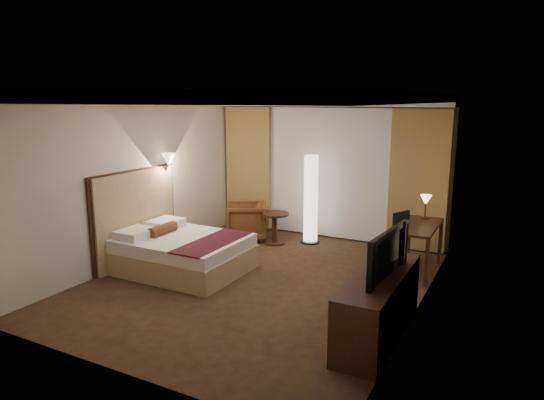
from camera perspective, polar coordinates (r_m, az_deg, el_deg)
The scene contains 21 objects.
floor at distance 7.23m, azimuth -1.50°, elevation -9.54°, with size 4.50×5.50×0.01m, color #311C13.
ceiling at distance 6.74m, azimuth -1.63°, elevation 12.39°, with size 4.50×5.50×0.01m, color white.
back_wall at distance 9.32m, azimuth 6.78°, elevation 3.81°, with size 4.50×0.02×2.70m, color beige.
left_wall at distance 8.18m, azimuth -15.44°, elevation 2.36°, with size 0.02×5.50×2.70m, color beige.
right_wall at distance 6.10m, azimuth 17.21°, elevation -0.85°, with size 0.02×5.50×2.70m, color beige.
crown_molding at distance 6.73m, azimuth -1.62°, elevation 11.88°, with size 4.50×5.50×0.12m, color black, non-canonical shape.
soffit at distance 9.00m, azimuth 6.38°, elevation 11.53°, with size 4.50×0.50×0.20m, color white.
curtain_sheer at distance 9.26m, azimuth 6.58°, elevation 3.14°, with size 2.48×0.04×2.45m, color silver.
curtain_left_drape at distance 9.94m, azimuth -2.73°, elevation 3.79°, with size 1.00×0.14×2.45m, color tan.
curtain_right_drape at distance 8.74m, azimuth 16.88°, elevation 2.19°, with size 1.00×0.14×2.45m, color tan.
wall_sconce at distance 8.47m, azimuth -12.08°, elevation 4.68°, with size 0.24×0.24×0.24m, color white, non-canonical shape.
bed at distance 7.69m, azimuth -10.34°, elevation -6.26°, with size 1.86×1.45×0.54m, color white, non-canonical shape.
headboard at distance 8.16m, azimuth -15.67°, elevation -1.98°, with size 0.12×1.75×1.50m, color tan, non-canonical shape.
armchair at distance 9.26m, azimuth -3.05°, elevation -2.28°, with size 0.74×0.70×0.77m, color #4E2817.
side_table at distance 8.96m, azimuth 0.31°, elevation -3.34°, with size 0.53×0.53×0.58m, color black, non-canonical shape.
floor_lamp at distance 8.93m, azimuth 4.59°, elevation 0.09°, with size 0.35×0.35×1.65m, color white, non-canonical shape.
desk at distance 7.82m, azimuth 16.71°, elevation -5.47°, with size 0.55×1.25×0.75m, color black, non-canonical shape.
desk_lamp at distance 8.14m, azimuth 17.59°, elevation -0.89°, with size 0.18×0.18×0.34m, color #FFD899, non-canonical shape.
office_chair at distance 7.83m, azimuth 13.78°, elevation -4.49°, with size 0.46×0.46×0.96m, color black, non-canonical shape.
dresser at distance 5.68m, azimuth 12.46°, elevation -12.00°, with size 0.50×1.86×0.72m, color black, non-canonical shape.
television at distance 5.45m, azimuth 12.47°, elevation -5.34°, with size 1.13×0.65×0.15m, color black.
Camera 1 is at (3.31, -5.87, 2.62)m, focal length 32.00 mm.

